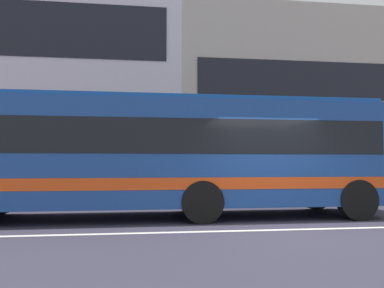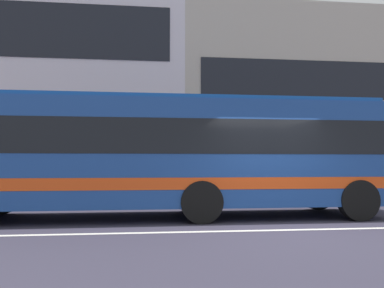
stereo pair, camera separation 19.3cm
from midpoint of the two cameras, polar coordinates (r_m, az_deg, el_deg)
The scene contains 5 objects.
ground_plane at distance 8.49m, azimuth 14.34°, elevation -12.32°, with size 160.00×160.00×0.00m, color #312E3E.
lane_centre_line at distance 8.49m, azimuth 14.34°, elevation -12.29°, with size 60.00×0.16×0.01m, color silver.
apartment_block_left at distance 25.00m, azimuth -23.99°, elevation 9.30°, with size 18.57×10.12×13.21m.
apartment_block_right at distance 26.19m, azimuth 19.64°, elevation 4.78°, with size 19.28×10.12×9.72m.
transit_bus at distance 10.10m, azimuth -2.81°, elevation -1.24°, with size 11.20×2.62×3.07m.
Camera 2 is at (-2.86, -7.85, 1.39)m, focal length 35.85 mm.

